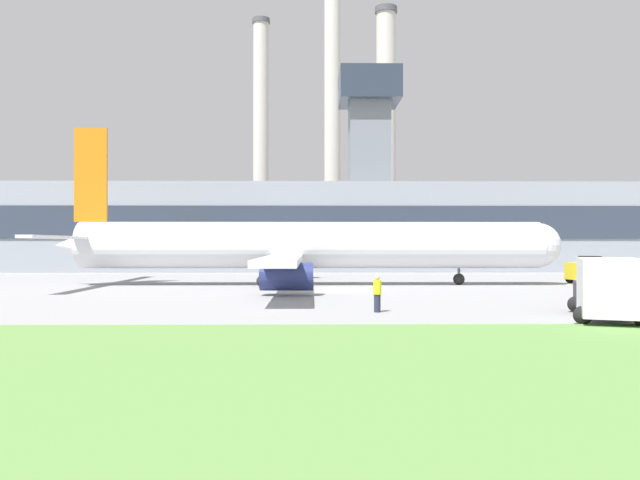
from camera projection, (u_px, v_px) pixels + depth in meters
ground_plane at (338, 290)px, 40.77m from camera, size 400.00×400.00×0.00m
terminal_building at (328, 225)px, 72.76m from camera, size 89.95×14.47×23.22m
smokestack_left at (261, 140)px, 98.33m from camera, size 2.80×2.80×38.66m
smokestack_right at (332, 120)px, 98.95m from camera, size 2.95×2.95×45.13m
smokestack_far at (386, 134)px, 101.84m from camera, size 3.63×3.63×41.81m
airplane at (303, 246)px, 45.81m from camera, size 37.16×35.85×11.51m
pushback_tug at (590, 271)px, 47.30m from camera, size 3.55×2.91×2.10m
baggage_truck at (607, 290)px, 24.47m from camera, size 4.18×6.79×2.46m
ground_crew_person at (377, 293)px, 27.37m from camera, size 0.38×0.38×1.63m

